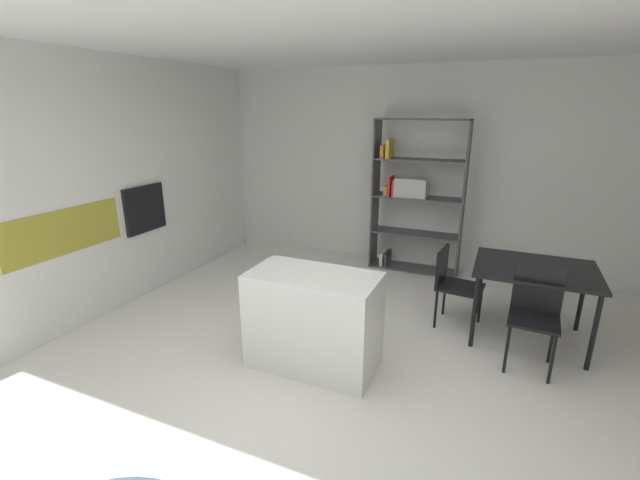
{
  "coord_description": "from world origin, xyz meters",
  "views": [
    {
      "loc": [
        1.32,
        -3.0,
        2.27
      ],
      "look_at": [
        -0.13,
        0.31,
        1.14
      ],
      "focal_mm": 23.89,
      "sensor_mm": 36.0,
      "label": 1
    }
  ],
  "objects_px": {
    "dining_chair_near": "(535,307)",
    "open_bookshelf": "(412,194)",
    "dining_table": "(535,275)",
    "dining_chair_island_side": "(452,280)",
    "kitchen_island": "(314,320)",
    "built_in_oven": "(145,209)"
  },
  "relations": [
    {
      "from": "dining_chair_island_side",
      "to": "dining_table",
      "type": "bearing_deg",
      "value": -84.75
    },
    {
      "from": "built_in_oven",
      "to": "open_bookshelf",
      "type": "relative_size",
      "value": 0.28
    },
    {
      "from": "dining_chair_near",
      "to": "kitchen_island",
      "type": "bearing_deg",
      "value": -152.48
    },
    {
      "from": "built_in_oven",
      "to": "dining_chair_near",
      "type": "xyz_separation_m",
      "value": [
        4.38,
        0.14,
        -0.52
      ]
    },
    {
      "from": "dining_chair_island_side",
      "to": "dining_chair_near",
      "type": "xyz_separation_m",
      "value": [
        0.78,
        -0.49,
        0.05
      ]
    },
    {
      "from": "built_in_oven",
      "to": "dining_table",
      "type": "relative_size",
      "value": 0.54
    },
    {
      "from": "kitchen_island",
      "to": "dining_table",
      "type": "bearing_deg",
      "value": 35.65
    },
    {
      "from": "built_in_oven",
      "to": "dining_chair_island_side",
      "type": "xyz_separation_m",
      "value": [
        3.61,
        0.62,
        -0.58
      ]
    },
    {
      "from": "dining_chair_island_side",
      "to": "dining_chair_near",
      "type": "height_order",
      "value": "dining_chair_near"
    },
    {
      "from": "dining_chair_island_side",
      "to": "dining_chair_near",
      "type": "bearing_deg",
      "value": -116.12
    },
    {
      "from": "kitchen_island",
      "to": "dining_chair_near",
      "type": "xyz_separation_m",
      "value": [
        1.81,
        0.81,
        0.12
      ]
    },
    {
      "from": "dining_table",
      "to": "kitchen_island",
      "type": "bearing_deg",
      "value": -144.35
    },
    {
      "from": "built_in_oven",
      "to": "dining_chair_near",
      "type": "bearing_deg",
      "value": 1.78
    },
    {
      "from": "kitchen_island",
      "to": "dining_table",
      "type": "xyz_separation_m",
      "value": [
        1.8,
        1.29,
        0.25
      ]
    },
    {
      "from": "dining_chair_near",
      "to": "open_bookshelf",
      "type": "bearing_deg",
      "value": 131.6
    },
    {
      "from": "dining_chair_island_side",
      "to": "dining_chair_near",
      "type": "relative_size",
      "value": 0.91
    },
    {
      "from": "open_bookshelf",
      "to": "dining_table",
      "type": "height_order",
      "value": "open_bookshelf"
    },
    {
      "from": "kitchen_island",
      "to": "open_bookshelf",
      "type": "relative_size",
      "value": 0.54
    },
    {
      "from": "dining_chair_island_side",
      "to": "open_bookshelf",
      "type": "bearing_deg",
      "value": 33.78
    },
    {
      "from": "dining_table",
      "to": "dining_chair_near",
      "type": "distance_m",
      "value": 0.5
    },
    {
      "from": "kitchen_island",
      "to": "dining_chair_island_side",
      "type": "relative_size",
      "value": 1.35
    },
    {
      "from": "kitchen_island",
      "to": "open_bookshelf",
      "type": "bearing_deg",
      "value": 84.9
    }
  ]
}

